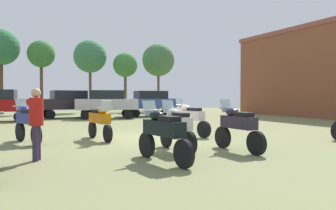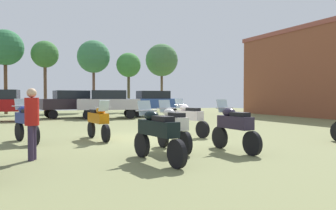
# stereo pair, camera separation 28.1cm
# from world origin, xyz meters

# --- Properties ---
(ground_plane) EXTENTS (44.00, 52.00, 0.02)m
(ground_plane) POSITION_xyz_m (0.00, 0.00, 0.01)
(ground_plane) COLOR olive
(motorcycle_1) EXTENTS (0.62, 2.12, 1.50)m
(motorcycle_1) POSITION_xyz_m (1.27, -3.98, 0.75)
(motorcycle_1) COLOR black
(motorcycle_1) RESTS_ON ground
(motorcycle_4) EXTENTS (0.76, 2.13, 1.49)m
(motorcycle_4) POSITION_xyz_m (1.79, -0.23, 0.75)
(motorcycle_4) COLOR black
(motorcycle_4) RESTS_ON ground
(motorcycle_7) EXTENTS (0.67, 2.26, 1.49)m
(motorcycle_7) POSITION_xyz_m (-1.33, -4.47, 0.75)
(motorcycle_7) COLOR black
(motorcycle_7) RESTS_ON ground
(motorcycle_9) EXTENTS (0.63, 2.19, 1.46)m
(motorcycle_9) POSITION_xyz_m (-1.73, 0.17, 0.74)
(motorcycle_9) COLOR black
(motorcycle_9) RESTS_ON ground
(motorcycle_10) EXTENTS (0.84, 2.08, 1.51)m
(motorcycle_10) POSITION_xyz_m (-4.15, 0.40, 0.76)
(motorcycle_10) COLOR black
(motorcycle_10) RESTS_ON ground
(motorcycle_13) EXTENTS (0.62, 2.14, 1.48)m
(motorcycle_13) POSITION_xyz_m (-0.28, -3.13, 0.75)
(motorcycle_13) COLOR black
(motorcycle_13) RESTS_ON ground
(car_3) EXTENTS (4.47, 2.26, 2.00)m
(car_3) POSITION_xyz_m (-0.84, 13.22, 1.19)
(car_3) COLOR black
(car_3) RESTS_ON ground
(car_4) EXTENTS (4.38, 2.00, 2.00)m
(car_4) POSITION_xyz_m (5.33, 12.44, 1.19)
(car_4) COLOR black
(car_4) RESTS_ON ground
(car_5) EXTENTS (4.58, 2.64, 2.00)m
(car_5) POSITION_xyz_m (1.46, 11.26, 1.19)
(car_5) COLOR black
(car_5) RESTS_ON ground
(person_1) EXTENTS (0.45, 0.45, 1.80)m
(person_1) POSITION_xyz_m (-4.08, -2.96, 1.07)
(person_1) COLOR #322741
(person_1) RESTS_ON ground
(tree_2) EXTENTS (2.50, 2.50, 6.04)m
(tree_2) POSITION_xyz_m (5.93, 20.67, 4.75)
(tree_2) COLOR brown
(tree_2) RESTS_ON ground
(tree_3) EXTENTS (3.50, 3.50, 7.23)m
(tree_3) POSITION_xyz_m (9.75, 20.94, 5.48)
(tree_3) COLOR brown
(tree_3) RESTS_ON ground
(tree_4) EXTENTS (3.30, 3.30, 7.25)m
(tree_4) POSITION_xyz_m (2.58, 21.77, 5.59)
(tree_4) COLOR brown
(tree_4) RESTS_ON ground
(tree_5) EXTENTS (3.13, 3.13, 7.43)m
(tree_5) POSITION_xyz_m (-5.42, 20.52, 5.84)
(tree_5) COLOR brown
(tree_5) RESTS_ON ground
(tree_7) EXTENTS (2.46, 2.46, 6.67)m
(tree_7) POSITION_xyz_m (-2.15, 20.47, 5.38)
(tree_7) COLOR brown
(tree_7) RESTS_ON ground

